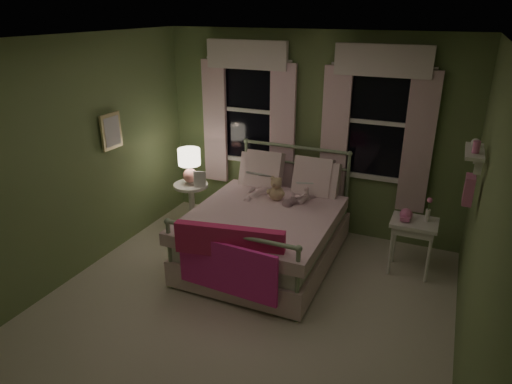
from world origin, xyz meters
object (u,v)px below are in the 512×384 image
at_px(child_left, 260,172).
at_px(table_lamp, 189,162).
at_px(nightstand_right, 414,229).
at_px(teddy_bear, 276,190).
at_px(bed, 268,230).
at_px(nightstand_left, 192,200).
at_px(child_right, 303,180).

bearing_deg(child_left, table_lamp, 13.36).
height_order(child_left, nightstand_right, child_left).
xyz_separation_m(child_left, teddy_bear, (0.28, -0.16, -0.15)).
bearing_deg(teddy_bear, nightstand_right, 3.69).
distance_m(teddy_bear, nightstand_right, 1.63).
bearing_deg(bed, table_lamp, 164.58).
bearing_deg(nightstand_left, table_lamp, 0.00).
relative_size(table_lamp, nightstand_right, 0.73).
bearing_deg(nightstand_right, child_left, 178.34).
height_order(nightstand_left, table_lamp, table_lamp).
xyz_separation_m(bed, table_lamp, (-1.26, 0.35, 0.57)).
relative_size(child_right, nightstand_left, 1.04).
xyz_separation_m(teddy_bear, nightstand_left, (-1.26, 0.08, -0.37)).
xyz_separation_m(nightstand_left, table_lamp, (0.00, 0.00, 0.54)).
bearing_deg(table_lamp, child_left, 4.37).
relative_size(bed, teddy_bear, 6.50).
xyz_separation_m(child_left, child_right, (0.56, 0.00, -0.03)).
bearing_deg(teddy_bear, child_right, 29.50).
relative_size(nightstand_left, table_lamp, 1.40).
bearing_deg(child_left, teddy_bear, 159.49).
xyz_separation_m(child_right, nightstand_left, (-1.54, -0.07, -0.49)).
bearing_deg(child_left, nightstand_right, -172.68).
xyz_separation_m(nightstand_left, nightstand_right, (2.86, 0.02, 0.13)).
height_order(bed, child_right, child_right).
relative_size(teddy_bear, nightstand_right, 0.49).
height_order(child_right, nightstand_left, child_right).
xyz_separation_m(bed, child_right, (0.28, 0.42, 0.52)).
height_order(child_left, nightstand_left, child_left).
distance_m(bed, teddy_bear, 0.49).
height_order(child_left, table_lamp, child_left).
height_order(bed, teddy_bear, bed).
bearing_deg(table_lamp, nightstand_left, 180.00).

